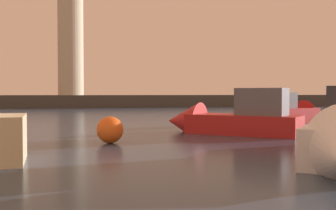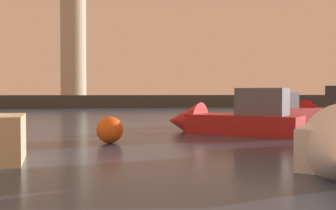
{
  "view_description": "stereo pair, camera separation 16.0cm",
  "coord_description": "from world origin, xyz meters",
  "px_view_note": "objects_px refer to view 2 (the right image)",
  "views": [
    {
      "loc": [
        -1.76,
        -2.29,
        2.04
      ],
      "look_at": [
        1.89,
        15.59,
        1.49
      ],
      "focal_mm": 43.67,
      "sensor_mm": 36.0,
      "label": 1
    },
    {
      "loc": [
        -1.6,
        -2.32,
        2.04
      ],
      "look_at": [
        1.89,
        15.59,
        1.49
      ],
      "focal_mm": 43.67,
      "sensor_mm": 36.0,
      "label": 2
    }
  ],
  "objects_px": {
    "lighthouse": "(73,40)",
    "motorboat_3": "(226,119)",
    "mooring_buoy": "(110,130)",
    "motorboat_1": "(292,113)"
  },
  "relations": [
    {
      "from": "lighthouse",
      "to": "motorboat_1",
      "type": "height_order",
      "value": "lighthouse"
    },
    {
      "from": "lighthouse",
      "to": "motorboat_1",
      "type": "distance_m",
      "value": 36.68
    },
    {
      "from": "motorboat_1",
      "to": "mooring_buoy",
      "type": "distance_m",
      "value": 15.3
    },
    {
      "from": "lighthouse",
      "to": "mooring_buoy",
      "type": "relative_size",
      "value": 14.61
    },
    {
      "from": "mooring_buoy",
      "to": "motorboat_1",
      "type": "bearing_deg",
      "value": 34.45
    },
    {
      "from": "lighthouse",
      "to": "mooring_buoy",
      "type": "distance_m",
      "value": 41.81
    },
    {
      "from": "lighthouse",
      "to": "motorboat_3",
      "type": "xyz_separation_m",
      "value": [
        8.79,
        -37.85,
        -8.53
      ]
    },
    {
      "from": "motorboat_1",
      "to": "motorboat_3",
      "type": "xyz_separation_m",
      "value": [
        -6.67,
        -5.71,
        0.02
      ]
    },
    {
      "from": "lighthouse",
      "to": "motorboat_1",
      "type": "relative_size",
      "value": 2.18
    },
    {
      "from": "motorboat_3",
      "to": "mooring_buoy",
      "type": "xyz_separation_m",
      "value": [
        -5.95,
        -2.94,
        -0.17
      ]
    }
  ]
}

